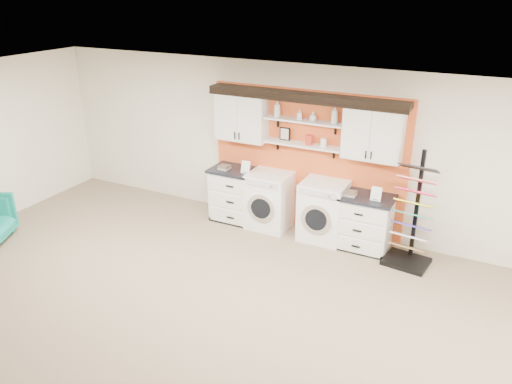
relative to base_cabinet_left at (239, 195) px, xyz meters
The scene contains 21 objects.
floor 3.84m from the base_cabinet_left, 72.76° to the right, with size 10.00×10.00×0.00m, color #816D56.
ceiling 4.46m from the base_cabinet_left, 72.76° to the right, with size 10.00×10.00×0.00m, color white.
wall_back 1.50m from the base_cabinet_left, 17.63° to the left, with size 10.00×10.00×0.00m, color silver.
accent_panel 1.38m from the base_cabinet_left, 16.00° to the left, with size 3.40×0.07×2.40m, color #DE5825.
upper_cabinet_left 1.41m from the base_cabinet_left, 90.00° to the left, with size 0.90×0.35×0.84m.
upper_cabinet_right 2.66m from the base_cabinet_left, ahead, with size 0.90×0.35×0.84m.
shelf_lower 1.55m from the base_cabinet_left, ahead, with size 1.32×0.28×0.03m, color white.
shelf_upper 1.84m from the base_cabinet_left, ahead, with size 1.32×0.28×0.03m, color white.
crown_molding 2.17m from the base_cabinet_left, ahead, with size 3.30×0.41×0.13m.
picture_frame 1.42m from the base_cabinet_left, 14.85° to the left, with size 0.18×0.02×0.22m.
canister_red 1.69m from the base_cabinet_left, ahead, with size 0.11×0.11×0.16m, color red.
canister_cream 1.87m from the base_cabinet_left, ahead, with size 0.10×0.10×0.14m, color silver.
base_cabinet_left is the anchor object (origin of this frame).
base_cabinet_right 2.26m from the base_cabinet_left, ahead, with size 0.92×0.66×0.90m.
washer 0.61m from the base_cabinet_left, ahead, with size 0.71×0.71×0.99m.
dryer 1.59m from the base_cabinet_left, ahead, with size 0.72×0.71×1.01m.
sample_rack 3.04m from the base_cabinet_left, ahead, with size 0.71×0.61×1.77m.
soap_bottle_a 1.74m from the base_cabinet_left, 13.59° to the left, with size 0.11×0.11×0.28m, color silver.
soap_bottle_b 1.88m from the base_cabinet_left, ahead, with size 0.07×0.08×0.16m, color silver.
soap_bottle_c 2.01m from the base_cabinet_left, ahead, with size 0.12×0.12×0.15m, color silver.
soap_bottle_d 2.30m from the base_cabinet_left, ahead, with size 0.11×0.11×0.28m, color silver.
Camera 1 is at (2.82, -3.52, 3.99)m, focal length 35.00 mm.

